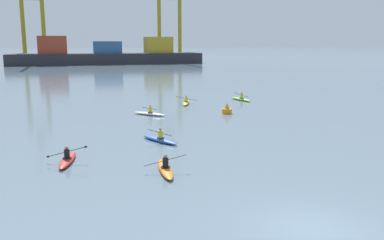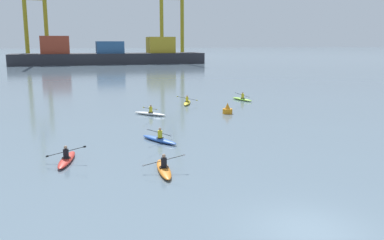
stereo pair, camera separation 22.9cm
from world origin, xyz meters
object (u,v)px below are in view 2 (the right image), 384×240
Objects in this scene: gantry_crane_west_mid at (172,11)px; kayak_blue at (159,139)px; kayak_orange at (164,168)px; kayak_yellow at (187,102)px; kayak_red at (67,159)px; container_barge at (110,55)px; kayak_lime at (242,99)px; channel_buoy at (227,110)px; kayak_white at (150,113)px; gantry_crane_west at (35,10)px.

gantry_crane_west_mid is 113.45m from kayak_blue.
kayak_orange and kayak_yellow have the same top height.
kayak_blue reaches higher than kayak_red.
kayak_blue is (-5.24, -96.71, -2.48)m from container_barge.
gantry_crane_west_mid is 117.99m from kayak_red.
container_barge is 1.63× the size of gantry_crane_west_mid.
kayak_lime is at bearing 46.23° from kayak_red.
channel_buoy reaches higher than kayak_yellow.
kayak_blue is (5.84, 3.17, 0.00)m from kayak_red.
kayak_blue is (-8.20, -8.79, -0.19)m from channel_buoy.
channel_buoy reaches higher than kayak_orange.
kayak_blue is at bearing 80.46° from kayak_orange.
gantry_crane_west_mid is 95.12m from kayak_lime.
kayak_orange is at bearing -103.64° from gantry_crane_west_mid.
kayak_orange and kayak_red have the same top height.
kayak_blue is at bearing 28.49° from kayak_red.
kayak_white is 14.91m from kayak_red.
kayak_blue is at bearing -111.83° from kayak_yellow.
kayak_white is at bearing 61.80° from kayak_red.
kayak_yellow is at bearing 106.94° from channel_buoy.
kayak_yellow is (-6.67, -0.92, 0.00)m from kayak_lime.
gantry_crane_west is 9.70× the size of kayak_yellow.
kayak_white is (-4.04, -86.74, -2.48)m from container_barge.
kayak_white is 7.39m from kayak_yellow.
container_barge is 100.53m from kayak_red.
kayak_yellow is (21.49, -92.61, -15.45)m from gantry_crane_west.
kayak_red is 1.02× the size of kayak_yellow.
kayak_blue reaches higher than kayak_yellow.
kayak_lime is 1.21× the size of kayak_white.
kayak_orange is at bearing -33.29° from kayak_red.
gantry_crane_west is at bearing 103.33° from channel_buoy.
kayak_white is (2.26, 16.28, 0.00)m from kayak_orange.
kayak_red is at bearing -139.57° from channel_buoy.
gantry_crane_west_mid is (42.24, 0.97, 0.78)m from gantry_crane_west.
kayak_red is 1.05× the size of kayak_blue.
kayak_red is at bearing -118.20° from kayak_white.
channel_buoy is at bearing -100.59° from gantry_crane_west_mid.
kayak_lime is at bearing 58.36° from channel_buoy.
container_barge is 1.67× the size of gantry_crane_west.
gantry_crane_west is at bearing 103.07° from kayak_yellow.
kayak_yellow is at bearing 71.58° from kayak_orange.
kayak_red is (-11.09, -99.88, -2.48)m from container_barge.
container_barge is 81.33m from kayak_yellow.
kayak_white is 0.83× the size of kayak_red.
gantry_crane_west_mid is 9.75× the size of kayak_red.
gantry_crane_west is 9.96× the size of kayak_blue.
kayak_lime reaches higher than kayak_yellow.
kayak_lime is at bearing 7.85° from kayak_yellow.
kayak_orange is (-27.99, -115.32, -16.23)m from gantry_crane_west_mid.
channel_buoy is 0.30× the size of kayak_yellow.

